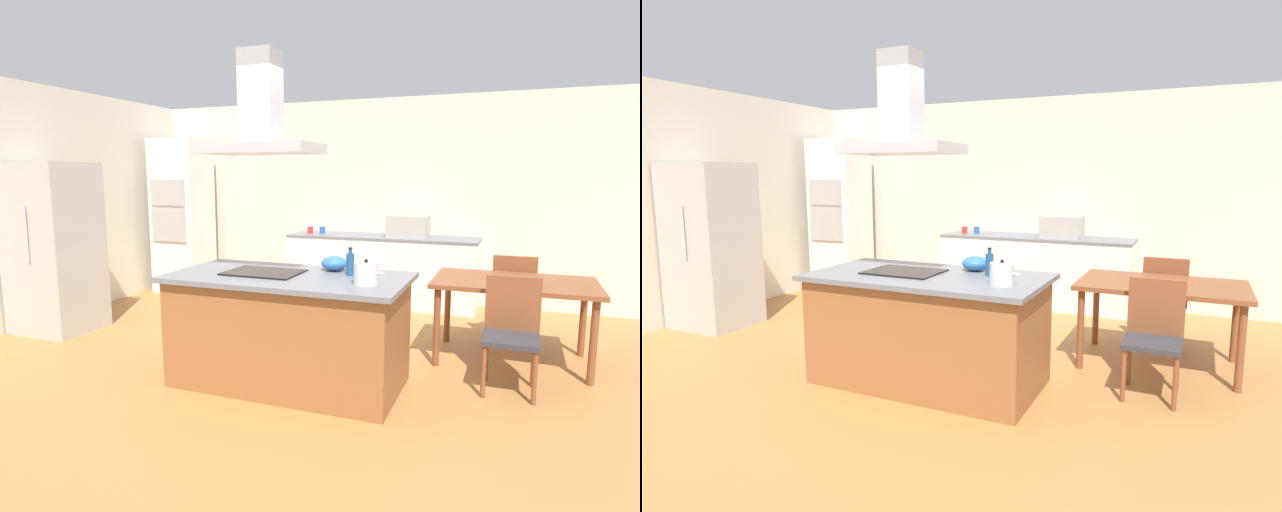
{
  "view_description": "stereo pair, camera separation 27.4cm",
  "coord_description": "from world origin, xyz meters",
  "views": [
    {
      "loc": [
        1.68,
        -3.68,
        1.68
      ],
      "look_at": [
        0.12,
        0.4,
        1.0
      ],
      "focal_mm": 28.99,
      "sensor_mm": 36.0,
      "label": 1
    },
    {
      "loc": [
        1.94,
        -3.57,
        1.68
      ],
      "look_at": [
        0.12,
        0.4,
        1.0
      ],
      "focal_mm": 28.99,
      "sensor_mm": 36.0,
      "label": 2
    }
  ],
  "objects": [
    {
      "name": "olive_oil_bottle",
      "position": [
        0.47,
        0.15,
        0.99
      ],
      "size": [
        0.06,
        0.06,
        0.22
      ],
      "color": "navy",
      "rests_on": "kitchen_island"
    },
    {
      "name": "dining_table",
      "position": [
        1.68,
        1.19,
        0.67
      ],
      "size": [
        1.4,
        0.9,
        0.75
      ],
      "color": "brown",
      "rests_on": "ground"
    },
    {
      "name": "kitchen_island",
      "position": [
        0.0,
        0.0,
        0.45
      ],
      "size": [
        1.9,
        0.99,
        0.9
      ],
      "color": "#995B33",
      "rests_on": "ground"
    },
    {
      "name": "coffee_mug_blue",
      "position": [
        -0.82,
        2.92,
        0.95
      ],
      "size": [
        0.08,
        0.08,
        0.09
      ],
      "primitive_type": "cylinder",
      "color": "#2D56B2",
      "rests_on": "back_counter"
    },
    {
      "name": "mixing_bowl",
      "position": [
        0.28,
        0.31,
        0.96
      ],
      "size": [
        0.22,
        0.22,
        0.12
      ],
      "primitive_type": "ellipsoid",
      "color": "#2D6BB7",
      "rests_on": "kitchen_island"
    },
    {
      "name": "range_hood",
      "position": [
        -0.22,
        0.0,
        2.1
      ],
      "size": [
        0.9,
        0.55,
        0.78
      ],
      "color": "#ADADB2"
    },
    {
      "name": "wall_back",
      "position": [
        0.0,
        3.25,
        1.35
      ],
      "size": [
        7.2,
        0.1,
        2.7
      ],
      "primitive_type": "cube",
      "color": "beige",
      "rests_on": "ground"
    },
    {
      "name": "refrigerator",
      "position": [
        -2.98,
        0.45,
        0.91
      ],
      "size": [
        0.8,
        0.73,
        1.82
      ],
      "color": "#B2AFAA",
      "rests_on": "ground"
    },
    {
      "name": "ground",
      "position": [
        0.0,
        1.5,
        0.0
      ],
      "size": [
        16.0,
        16.0,
        0.0
      ],
      "primitive_type": "plane",
      "color": "#AD753D"
    },
    {
      "name": "chair_facing_island",
      "position": [
        1.68,
        0.52,
        0.51
      ],
      "size": [
        0.42,
        0.42,
        0.89
      ],
      "color": "#333338",
      "rests_on": "ground"
    },
    {
      "name": "tea_kettle",
      "position": [
        0.68,
        -0.14,
        0.98
      ],
      "size": [
        0.23,
        0.18,
        0.19
      ],
      "color": "silver",
      "rests_on": "kitchen_island"
    },
    {
      "name": "wall_oven_stack",
      "position": [
        -2.9,
        2.65,
        1.1
      ],
      "size": [
        0.7,
        0.66,
        2.2
      ],
      "color": "white",
      "rests_on": "ground"
    },
    {
      "name": "chair_facing_back_wall",
      "position": [
        1.68,
        1.85,
        0.51
      ],
      "size": [
        0.42,
        0.42,
        0.89
      ],
      "color": "#333338",
      "rests_on": "ground"
    },
    {
      "name": "back_counter",
      "position": [
        0.03,
        2.88,
        0.45
      ],
      "size": [
        2.47,
        0.62,
        0.9
      ],
      "color": "white",
      "rests_on": "ground"
    },
    {
      "name": "cooktop",
      "position": [
        -0.22,
        0.0,
        0.91
      ],
      "size": [
        0.6,
        0.44,
        0.01
      ],
      "primitive_type": "cube",
      "color": "black",
      "rests_on": "kitchen_island"
    },
    {
      "name": "coffee_mug_red",
      "position": [
        -0.97,
        2.86,
        0.95
      ],
      "size": [
        0.08,
        0.08,
        0.09
      ],
      "primitive_type": "cylinder",
      "color": "red",
      "rests_on": "back_counter"
    },
    {
      "name": "wall_left",
      "position": [
        -3.45,
        1.0,
        1.35
      ],
      "size": [
        0.1,
        8.8,
        2.7
      ],
      "primitive_type": "cube",
      "color": "beige",
      "rests_on": "ground"
    },
    {
      "name": "countertop_microwave",
      "position": [
        0.38,
        2.88,
        1.04
      ],
      "size": [
        0.5,
        0.38,
        0.28
      ],
      "primitive_type": "cube",
      "color": "#B2AFAA",
      "rests_on": "back_counter"
    }
  ]
}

